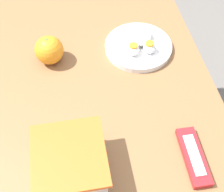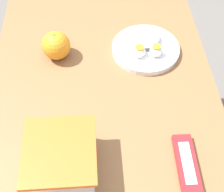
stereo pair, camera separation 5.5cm
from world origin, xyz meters
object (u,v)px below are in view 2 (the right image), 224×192
candy_bar (187,164)px  orange_fruit (56,46)px  rice_plate (146,46)px  food_container (62,160)px

candy_bar → orange_fruit: bearing=39.4°
rice_plate → orange_fruit: bearing=91.2°
orange_fruit → rice_plate: 0.28m
orange_fruit → candy_bar: orange_fruit is taller
rice_plate → candy_bar: size_ratio=1.36×
food_container → candy_bar: food_container is taller
orange_fruit → rice_plate: size_ratio=0.41×
food_container → rice_plate: bearing=-32.8°
food_container → candy_bar: bearing=-92.9°
food_container → candy_bar: size_ratio=1.10×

